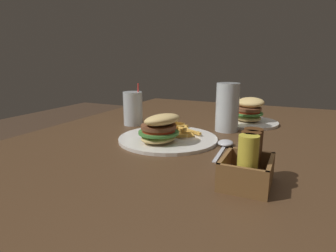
{
  "coord_description": "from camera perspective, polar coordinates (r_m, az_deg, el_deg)",
  "views": [
    {
      "loc": [
        0.87,
        0.33,
        0.96
      ],
      "look_at": [
        0.09,
        -0.03,
        0.76
      ],
      "focal_mm": 30.0,
      "sensor_mm": 36.0,
      "label": 1
    }
  ],
  "objects": [
    {
      "name": "beer_glass",
      "position": [
        1.02,
        11.94,
        3.35
      ],
      "size": [
        0.08,
        0.08,
        0.17
      ],
      "color": "silver",
      "rests_on": "dining_table"
    },
    {
      "name": "meal_plate_near",
      "position": [
        0.87,
        -0.64,
        -1.5
      ],
      "size": [
        0.31,
        0.31,
        0.1
      ],
      "color": "white",
      "rests_on": "dining_table"
    },
    {
      "name": "meal_plate_far",
      "position": [
        1.16,
        15.97,
        2.29
      ],
      "size": [
        0.24,
        0.24,
        0.11
      ],
      "color": "white",
      "rests_on": "dining_table"
    },
    {
      "name": "spoon",
      "position": [
        0.85,
        11.5,
        -3.56
      ],
      "size": [
        0.18,
        0.05,
        0.02
      ],
      "rotation": [
        0.0,
        0.0,
        3.2
      ],
      "color": "silver",
      "rests_on": "dining_table"
    },
    {
      "name": "dining_table",
      "position": [
        1.0,
        3.88,
        -7.76
      ],
      "size": [
        1.5,
        1.02,
        0.71
      ],
      "color": "#4C331E",
      "rests_on": "ground_plane"
    },
    {
      "name": "juice_glass",
      "position": [
        1.1,
        -7.12,
        3.31
      ],
      "size": [
        0.07,
        0.07,
        0.16
      ],
      "color": "silver",
      "rests_on": "dining_table"
    },
    {
      "name": "condiment_caddy",
      "position": [
        0.6,
        16.01,
        -7.48
      ],
      "size": [
        0.12,
        0.1,
        0.11
      ],
      "color": "brown",
      "rests_on": "dining_table"
    }
  ]
}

